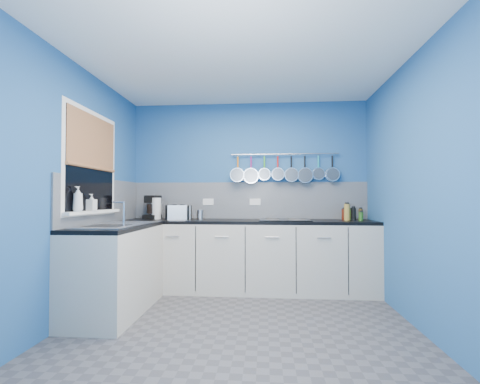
# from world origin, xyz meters

# --- Properties ---
(floor) EXTENTS (3.20, 3.00, 0.02)m
(floor) POSITION_xyz_m (0.00, 0.00, -0.01)
(floor) COLOR #47474C
(floor) RESTS_ON ground
(ceiling) EXTENTS (3.20, 3.00, 0.02)m
(ceiling) POSITION_xyz_m (0.00, 0.00, 2.51)
(ceiling) COLOR white
(ceiling) RESTS_ON ground
(wall_back) EXTENTS (3.20, 0.02, 2.50)m
(wall_back) POSITION_xyz_m (0.00, 1.51, 1.25)
(wall_back) COLOR #24558F
(wall_back) RESTS_ON ground
(wall_front) EXTENTS (3.20, 0.02, 2.50)m
(wall_front) POSITION_xyz_m (0.00, -1.51, 1.25)
(wall_front) COLOR #24558F
(wall_front) RESTS_ON ground
(wall_left) EXTENTS (0.02, 3.00, 2.50)m
(wall_left) POSITION_xyz_m (-1.61, 0.00, 1.25)
(wall_left) COLOR #24558F
(wall_left) RESTS_ON ground
(wall_right) EXTENTS (0.02, 3.00, 2.50)m
(wall_right) POSITION_xyz_m (1.61, 0.00, 1.25)
(wall_right) COLOR #24558F
(wall_right) RESTS_ON ground
(backsplash_back) EXTENTS (3.20, 0.02, 0.50)m
(backsplash_back) POSITION_xyz_m (0.00, 1.49, 1.15)
(backsplash_back) COLOR gray
(backsplash_back) RESTS_ON wall_back
(backsplash_left) EXTENTS (0.02, 1.80, 0.50)m
(backsplash_left) POSITION_xyz_m (-1.59, 0.60, 1.15)
(backsplash_left) COLOR gray
(backsplash_left) RESTS_ON wall_left
(cabinet_run_back) EXTENTS (3.20, 0.60, 0.86)m
(cabinet_run_back) POSITION_xyz_m (0.00, 1.20, 0.43)
(cabinet_run_back) COLOR #BBB4A6
(cabinet_run_back) RESTS_ON ground
(worktop_back) EXTENTS (3.20, 0.60, 0.04)m
(worktop_back) POSITION_xyz_m (0.00, 1.20, 0.88)
(worktop_back) COLOR black
(worktop_back) RESTS_ON cabinet_run_back
(cabinet_run_left) EXTENTS (0.60, 1.20, 0.86)m
(cabinet_run_left) POSITION_xyz_m (-1.30, 0.30, 0.43)
(cabinet_run_left) COLOR #BBB4A6
(cabinet_run_left) RESTS_ON ground
(worktop_left) EXTENTS (0.60, 1.20, 0.04)m
(worktop_left) POSITION_xyz_m (-1.30, 0.30, 0.88)
(worktop_left) COLOR black
(worktop_left) RESTS_ON cabinet_run_left
(window_frame) EXTENTS (0.01, 1.00, 1.10)m
(window_frame) POSITION_xyz_m (-1.58, 0.30, 1.55)
(window_frame) COLOR white
(window_frame) RESTS_ON wall_left
(window_glass) EXTENTS (0.01, 0.90, 1.00)m
(window_glass) POSITION_xyz_m (-1.57, 0.30, 1.55)
(window_glass) COLOR black
(window_glass) RESTS_ON wall_left
(bamboo_blind) EXTENTS (0.01, 0.90, 0.55)m
(bamboo_blind) POSITION_xyz_m (-1.56, 0.30, 1.77)
(bamboo_blind) COLOR #946138
(bamboo_blind) RESTS_ON wall_left
(window_sill) EXTENTS (0.10, 0.98, 0.03)m
(window_sill) POSITION_xyz_m (-1.55, 0.30, 1.04)
(window_sill) COLOR white
(window_sill) RESTS_ON wall_left
(sink_unit) EXTENTS (0.50, 0.95, 0.01)m
(sink_unit) POSITION_xyz_m (-1.30, 0.30, 0.90)
(sink_unit) COLOR silver
(sink_unit) RESTS_ON worktop_left
(mixer_tap) EXTENTS (0.12, 0.08, 0.26)m
(mixer_tap) POSITION_xyz_m (-1.14, 0.12, 1.03)
(mixer_tap) COLOR silver
(mixer_tap) RESTS_ON worktop_left
(socket_left) EXTENTS (0.15, 0.01, 0.09)m
(socket_left) POSITION_xyz_m (-0.55, 1.48, 1.13)
(socket_left) COLOR white
(socket_left) RESTS_ON backsplash_back
(socket_right) EXTENTS (0.15, 0.01, 0.09)m
(socket_right) POSITION_xyz_m (0.10, 1.48, 1.13)
(socket_right) COLOR white
(socket_right) RESTS_ON backsplash_back
(pot_rail) EXTENTS (1.45, 0.02, 0.02)m
(pot_rail) POSITION_xyz_m (0.50, 1.45, 1.78)
(pot_rail) COLOR silver
(pot_rail) RESTS_ON wall_back
(soap_bottle_a) EXTENTS (0.10, 0.10, 0.24)m
(soap_bottle_a) POSITION_xyz_m (-1.53, -0.01, 1.17)
(soap_bottle_a) COLOR white
(soap_bottle_a) RESTS_ON window_sill
(soap_bottle_b) EXTENTS (0.08, 0.09, 0.17)m
(soap_bottle_b) POSITION_xyz_m (-1.53, 0.23, 1.14)
(soap_bottle_b) COLOR white
(soap_bottle_b) RESTS_ON window_sill
(paper_towel) EXTENTS (0.15, 0.15, 0.29)m
(paper_towel) POSITION_xyz_m (-1.22, 1.27, 1.04)
(paper_towel) COLOR white
(paper_towel) RESTS_ON worktop_back
(coffee_maker) EXTENTS (0.23, 0.24, 0.32)m
(coffee_maker) POSITION_xyz_m (-1.28, 1.30, 1.06)
(coffee_maker) COLOR black
(coffee_maker) RESTS_ON worktop_back
(toaster) EXTENTS (0.33, 0.25, 0.19)m
(toaster) POSITION_xyz_m (-0.91, 1.25, 0.99)
(toaster) COLOR silver
(toaster) RESTS_ON worktop_back
(canister) EXTENTS (0.10, 0.10, 0.12)m
(canister) POSITION_xyz_m (-0.63, 1.31, 0.96)
(canister) COLOR silver
(canister) RESTS_ON worktop_back
(hob) EXTENTS (0.63, 0.56, 0.01)m
(hob) POSITION_xyz_m (0.48, 1.20, 0.91)
(hob) COLOR black
(hob) RESTS_ON worktop_back
(pan_0) EXTENTS (0.19, 0.13, 0.38)m
(pan_0) POSITION_xyz_m (-0.13, 1.44, 1.59)
(pan_0) COLOR silver
(pan_0) RESTS_ON pot_rail
(pan_1) EXTENTS (0.21, 0.07, 0.40)m
(pan_1) POSITION_xyz_m (0.05, 1.44, 1.58)
(pan_1) COLOR silver
(pan_1) RESTS_ON pot_rail
(pan_2) EXTENTS (0.17, 0.05, 0.36)m
(pan_2) POSITION_xyz_m (0.23, 1.44, 1.60)
(pan_2) COLOR silver
(pan_2) RESTS_ON pot_rail
(pan_3) EXTENTS (0.17, 0.10, 0.36)m
(pan_3) POSITION_xyz_m (0.41, 1.44, 1.60)
(pan_3) COLOR silver
(pan_3) RESTS_ON pot_rail
(pan_4) EXTENTS (0.19, 0.08, 0.38)m
(pan_4) POSITION_xyz_m (0.59, 1.44, 1.59)
(pan_4) COLOR silver
(pan_4) RESTS_ON pot_rail
(pan_5) EXTENTS (0.21, 0.08, 0.40)m
(pan_5) POSITION_xyz_m (0.77, 1.44, 1.58)
(pan_5) COLOR silver
(pan_5) RESTS_ON pot_rail
(pan_6) EXTENTS (0.17, 0.05, 0.36)m
(pan_6) POSITION_xyz_m (0.95, 1.44, 1.60)
(pan_6) COLOR silver
(pan_6) RESTS_ON pot_rail
(pan_7) EXTENTS (0.18, 0.07, 0.37)m
(pan_7) POSITION_xyz_m (1.14, 1.44, 1.59)
(pan_7) COLOR silver
(pan_7) RESTS_ON pot_rail
(condiment_0) EXTENTS (0.05, 0.05, 0.14)m
(condiment_0) POSITION_xyz_m (1.47, 1.33, 0.97)
(condiment_0) COLOR brown
(condiment_0) RESTS_ON worktop_back
(condiment_1) EXTENTS (0.07, 0.07, 0.13)m
(condiment_1) POSITION_xyz_m (1.35, 1.34, 0.97)
(condiment_1) COLOR #3F721E
(condiment_1) RESTS_ON worktop_back
(condiment_2) EXTENTS (0.07, 0.07, 0.14)m
(condiment_2) POSITION_xyz_m (1.26, 1.34, 0.97)
(condiment_2) COLOR #4C190C
(condiment_2) RESTS_ON worktop_back
(condiment_3) EXTENTS (0.06, 0.06, 0.11)m
(condiment_3) POSITION_xyz_m (1.43, 1.20, 0.95)
(condiment_3) COLOR #265919
(condiment_3) RESTS_ON worktop_back
(condiment_4) EXTENTS (0.06, 0.06, 0.16)m
(condiment_4) POSITION_xyz_m (1.35, 1.23, 0.98)
(condiment_4) COLOR black
(condiment_4) RESTS_ON worktop_back
(condiment_5) EXTENTS (0.07, 0.07, 0.21)m
(condiment_5) POSITION_xyz_m (1.27, 1.21, 1.00)
(condiment_5) COLOR olive
(condiment_5) RESTS_ON worktop_back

